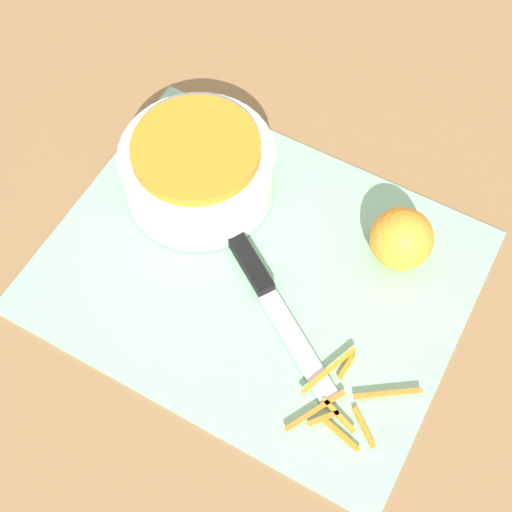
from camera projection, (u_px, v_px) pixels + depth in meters
ground_plane at (256, 271)px, 0.81m from camera, size 4.00×4.00×0.00m
cutting_board at (256, 270)px, 0.81m from camera, size 0.47×0.37×0.01m
bowl_speckled at (198, 168)px, 0.83m from camera, size 0.18×0.18×0.08m
knife at (256, 274)px, 0.80m from camera, size 0.21×0.15×0.02m
orange_left at (401, 239)px, 0.79m from camera, size 0.07×0.07×0.07m
peel_pile at (343, 402)px, 0.73m from camera, size 0.11×0.11×0.01m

